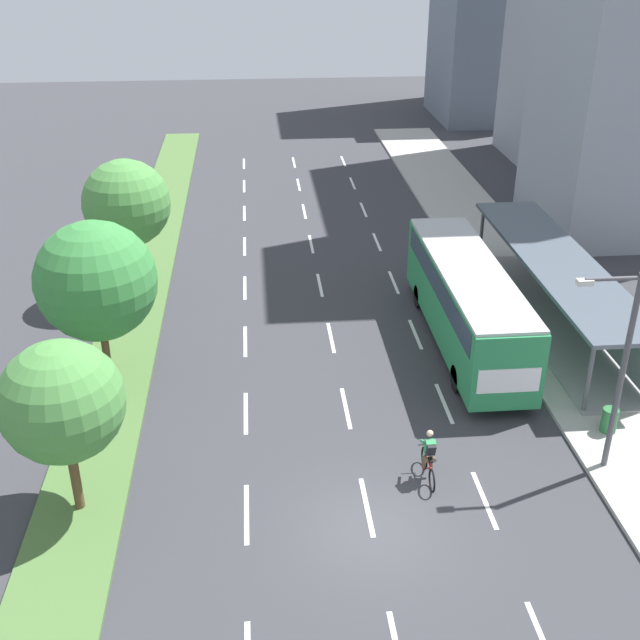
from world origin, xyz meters
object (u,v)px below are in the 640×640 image
object	(u,v)px
median_tree_nearest	(62,402)
median_tree_second	(96,281)
cyclist	(429,458)
bus_shelter	(561,284)
trash_bin	(609,420)
median_tree_third	(126,203)
streetlight	(619,360)
bus	(467,297)

from	to	relation	value
median_tree_nearest	median_tree_second	world-z (taller)	median_tree_second
cyclist	median_tree_nearest	distance (m)	10.73
bus_shelter	trash_bin	bearing A→B (deg)	-97.83
median_tree_third	median_tree_nearest	bearing A→B (deg)	-89.75
cyclist	streetlight	xyz separation A→B (m)	(5.39, 0.03, 3.10)
median_tree_second	trash_bin	world-z (taller)	median_tree_second
bus_shelter	streetlight	size ratio (longest dim) A/B	2.20
median_tree_nearest	median_tree_third	bearing A→B (deg)	90.25
cyclist	median_tree_second	bearing A→B (deg)	147.53
cyclist	trash_bin	size ratio (longest dim) A/B	2.14
median_tree_third	median_tree_second	bearing A→B (deg)	-91.25
median_tree_nearest	median_tree_third	distance (m)	14.42
bus	median_tree_nearest	bearing A→B (deg)	-146.75
median_tree_nearest	streetlight	size ratio (longest dim) A/B	0.82
trash_bin	median_tree_third	bearing A→B (deg)	144.12
bus	streetlight	bearing A→B (deg)	-75.44
median_tree_second	median_tree_nearest	bearing A→B (deg)	-88.25
bus_shelter	streetlight	bearing A→B (deg)	-102.43
bus_shelter	cyclist	xyz separation A→B (m)	(-7.50, -9.62, -1.07)
bus_shelter	cyclist	distance (m)	12.25
median_tree_second	streetlight	distance (m)	17.27
bus_shelter	median_tree_third	distance (m)	18.57
bus	median_tree_second	distance (m)	14.00
bus_shelter	median_tree_second	bearing A→B (deg)	-170.83
bus_shelter	streetlight	distance (m)	10.02
median_tree_third	streetlight	bearing A→B (deg)	-41.34
bus	median_tree_nearest	distance (m)	16.27
bus_shelter	trash_bin	world-z (taller)	bus_shelter
bus	median_tree_third	bearing A→B (deg)	157.89
bus	streetlight	xyz separation A→B (m)	(2.17, -8.35, 1.82)
cyclist	bus	bearing A→B (deg)	68.98
cyclist	streetlight	distance (m)	6.22
bus	median_tree_second	size ratio (longest dim) A/B	1.86
median_tree_second	bus_shelter	bearing A→B (deg)	9.17
median_tree_second	median_tree_third	size ratio (longest dim) A/B	0.98
streetlight	trash_bin	distance (m)	3.88
median_tree_third	trash_bin	xyz separation A→B (m)	(16.80, -12.15, -3.86)
cyclist	median_tree_nearest	bearing A→B (deg)	-177.26
median_tree_second	cyclist	bearing A→B (deg)	-32.47
bus	cyclist	bearing A→B (deg)	-111.02
bus_shelter	streetlight	xyz separation A→B (m)	(-2.11, -9.59, 2.03)
median_tree_third	trash_bin	size ratio (longest dim) A/B	7.30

